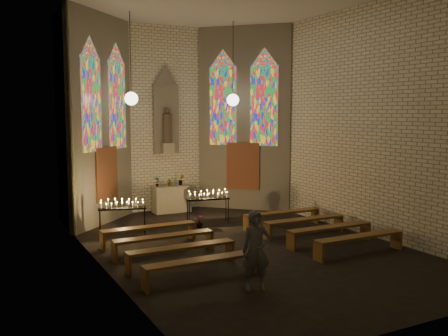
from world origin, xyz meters
The scene contains 18 objects.
floor centered at (0.00, 0.00, 0.00)m, with size 12.00×12.00×0.00m, color black.
room centered at (0.00, 3.37, 3.72)m, with size 8.22×12.43×7.00m.
altar centered at (0.00, 5.45, 0.50)m, with size 1.40×0.60×1.00m, color #AEA98E.
flower_vase_left centered at (-0.55, 5.50, 1.19)m, with size 0.20×0.13×0.37m, color #4C723F.
flower_vase_center centered at (-0.05, 5.44, 1.17)m, with size 0.30×0.26×0.33m, color #4C723F.
flower_vase_right centered at (0.41, 5.48, 1.20)m, with size 0.22×0.17×0.39m, color #4C723F.
aisle_flower_pot centered at (-0.16, 2.60, 0.20)m, with size 0.22×0.22×0.40m, color #4C723F.
votive_stand_left centered at (-2.65, 2.82, 0.90)m, with size 1.47×0.72×1.05m.
votive_stand_right centered at (0.38, 3.07, 0.92)m, with size 1.50×0.59×1.07m.
pew_left_0 centered at (-2.28, 1.41, 0.43)m, with size 2.74×0.39×0.53m.
pew_right_0 centered at (2.28, 1.41, 0.43)m, with size 2.74×0.39×0.53m.
pew_left_1 centered at (-2.28, 0.21, 0.43)m, with size 2.74×0.39×0.53m.
pew_right_1 centered at (2.28, 0.21, 0.43)m, with size 2.74×0.39×0.53m.
pew_left_2 centered at (-2.28, -0.99, 0.43)m, with size 2.74×0.39×0.53m.
pew_right_2 centered at (2.28, -0.99, 0.43)m, with size 2.74×0.39×0.53m.
pew_left_3 centered at (-2.28, -2.19, 0.43)m, with size 2.74×0.39×0.53m.
pew_right_3 centered at (2.28, -2.19, 0.43)m, with size 2.74×0.39×0.53m.
visitor centered at (-1.50, -3.17, 0.85)m, with size 0.62×0.41×1.71m, color #4D4F58.
Camera 1 is at (-6.83, -11.93, 3.75)m, focal length 40.00 mm.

